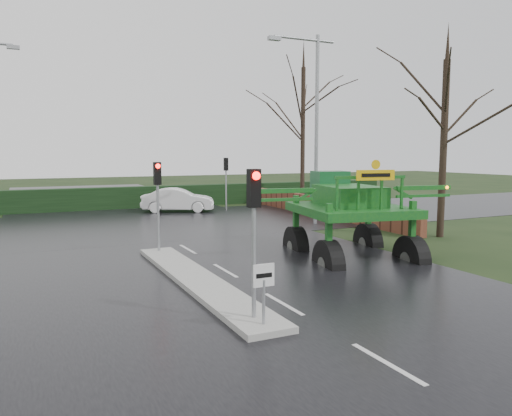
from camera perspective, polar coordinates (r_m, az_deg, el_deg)
name	(u,v)px	position (r m, az deg, el deg)	size (l,w,h in m)	color
ground	(283,305)	(13.04, 3.12, -10.98)	(140.00, 140.00, 0.00)	black
road_main	(174,242)	(22.10, -9.37, -3.82)	(14.00, 80.00, 0.02)	black
road_cross	(143,224)	(27.85, -12.79, -1.78)	(80.00, 12.00, 0.02)	black
median_island	(197,280)	(15.17, -6.74, -8.18)	(1.20, 10.00, 0.16)	gray
hedge_row	(117,198)	(35.57, -15.64, 1.09)	(44.00, 0.90, 1.50)	black
brick_wall	(308,204)	(31.73, 6.02, 0.41)	(0.40, 20.00, 1.20)	#592D1E
keep_left_sign	(264,284)	(10.89, 0.88, -8.69)	(0.50, 0.07, 1.35)	gray
traffic_signal_near	(254,211)	(11.03, -0.23, -0.37)	(0.26, 0.33, 3.52)	gray
traffic_signal_mid	(158,187)	(19.04, -11.18, 2.36)	(0.26, 0.33, 3.52)	gray
traffic_signal_far	(226,172)	(33.37, -3.46, 4.15)	(0.26, 0.33, 3.52)	gray
street_light_right	(312,112)	(27.02, 6.40, 10.81)	(3.85, 0.30, 10.00)	gray
tree_right_near	(445,123)	(24.35, 20.74, 9.06)	(5.60, 5.60, 9.64)	black
tree_right_far	(303,116)	(37.22, 5.39, 10.38)	(7.00, 7.00, 12.05)	black
crop_sprayer	(327,203)	(17.28, 8.08, 0.54)	(8.03, 5.61, 4.54)	black
white_sedan	(178,212)	(33.05, -8.88, -0.44)	(1.62, 4.65, 1.53)	silver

